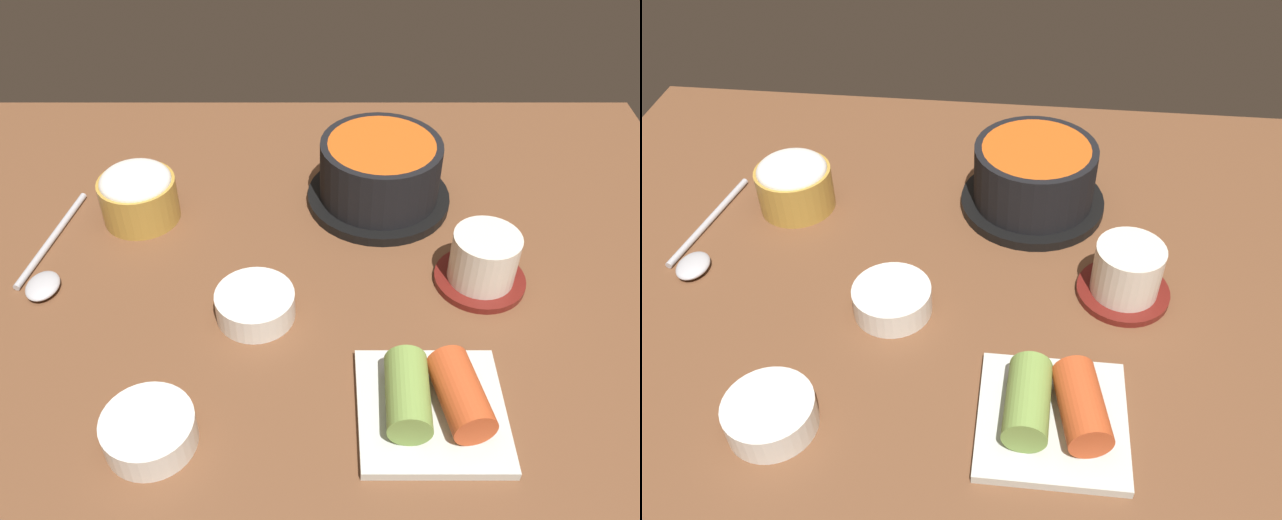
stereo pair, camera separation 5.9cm
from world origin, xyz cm
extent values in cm
cube|color=brown|center=(0.00, 0.00, 1.00)|extent=(100.00, 76.00, 2.00)
cylinder|color=black|center=(9.37, 12.54, 2.62)|extent=(18.00, 18.00, 1.23)
cylinder|color=black|center=(9.37, 12.54, 6.93)|extent=(14.89, 14.89, 7.39)
cylinder|color=#D15619|center=(9.37, 12.54, 10.32)|extent=(13.10, 13.10, 0.60)
cylinder|color=#B78C38|center=(-20.12, 9.34, 4.72)|extent=(9.33, 9.33, 5.44)
ellipsoid|color=white|center=(-20.12, 9.34, 7.44)|extent=(8.59, 8.59, 3.27)
cylinder|color=maroon|center=(19.73, -2.34, 2.40)|extent=(10.10, 10.10, 0.80)
cylinder|color=silver|center=(19.73, -2.34, 5.69)|extent=(7.31, 7.31, 5.79)
cylinder|color=#C6D18C|center=(19.73, -2.34, 8.29)|extent=(6.21, 6.21, 0.40)
cylinder|color=white|center=(-4.85, -7.35, 3.53)|extent=(8.38, 8.38, 3.06)
cylinder|color=brown|center=(-4.85, -7.35, 4.76)|extent=(6.88, 6.88, 0.50)
cube|color=silver|center=(12.19, -19.91, 2.50)|extent=(13.56, 13.56, 1.00)
cylinder|color=#7A9E47|center=(9.81, -19.91, 5.01)|extent=(4.37, 8.30, 4.03)
cylinder|color=#C64C23|center=(14.56, -19.91, 5.01)|extent=(5.44, 8.73, 4.03)
cylinder|color=white|center=(-13.06, -22.79, 3.59)|extent=(8.31, 8.31, 3.18)
cylinder|color=#386B2D|center=(-13.06, -22.79, 4.88)|extent=(6.82, 6.82, 0.50)
cylinder|color=#B7B7BC|center=(-30.01, 4.76, 2.40)|extent=(3.81, 17.10, 0.80)
ellipsoid|color=#B7B7BC|center=(-28.50, -3.72, 2.72)|extent=(3.60, 4.68, 1.26)
camera|label=1|loc=(1.95, -56.54, 54.46)|focal=37.84mm
camera|label=2|loc=(7.85, -56.23, 54.46)|focal=37.84mm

